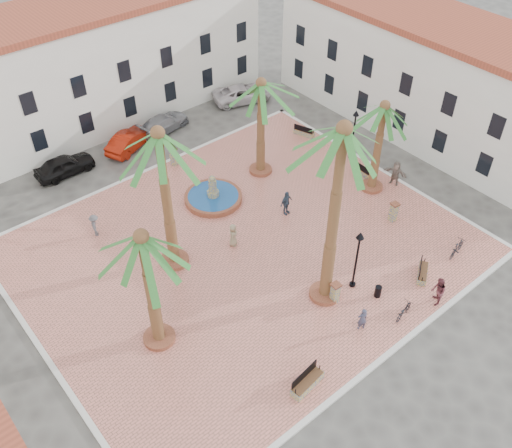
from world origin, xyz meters
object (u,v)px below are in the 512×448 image
object	(u,v)px
bollard_se	(335,293)
palm_ne	(261,95)
bench_se	(422,273)
car_black	(64,165)
palm_nw	(160,149)
pedestrian_north	(95,225)
cyclist_a	(362,319)
car_white	(242,93)
bicycle_a	(404,310)
cyclist_b	(438,291)
bicycle_b	(457,248)
bollard_e	(394,212)
lamppost_e	(354,126)
bench_e	(365,173)
palm_s	(342,149)
pedestrian_fountain_b	(286,203)
palm_sw	(144,251)
fountain	(213,197)
litter_bin	(378,291)
pedestrian_fountain_a	(233,235)
palm_e	(383,117)
bench_ne	(304,132)
bench_s	(307,383)
bollard_n	(174,156)
lamppost_s	(358,250)
pedestrian_east	(396,173)
car_silver	(164,123)

from	to	relation	value
bollard_se	palm_ne	bearing A→B (deg)	68.34
bench_se	car_black	distance (m)	25.94
palm_nw	pedestrian_north	xyz separation A→B (m)	(-2.47, 5.22, -7.41)
bench_se	cyclist_a	size ratio (longest dim) A/B	1.11
bollard_se	car_white	xyz separation A→B (m)	(10.45, 21.33, -0.18)
bicycle_a	cyclist_b	xyz separation A→B (m)	(2.15, -0.56, 0.50)
car_black	cyclist_a	bearing A→B (deg)	-166.28
cyclist_a	bicycle_b	bearing A→B (deg)	-157.33
bicycle_a	cyclist_b	bearing A→B (deg)	-115.48
bench_se	bollard_e	bearing A→B (deg)	27.17
palm_nw	cyclist_b	world-z (taller)	palm_nw
lamppost_e	car_black	size ratio (longest dim) A/B	0.93
bench_e	car_black	world-z (taller)	car_black
palm_s	pedestrian_fountain_b	bearing A→B (deg)	65.20
palm_nw	cyclist_a	distance (m)	13.95
palm_sw	bollard_e	bearing A→B (deg)	-5.47
fountain	cyclist_b	world-z (taller)	fountain
litter_bin	pedestrian_fountain_a	size ratio (longest dim) A/B	0.47
palm_e	pedestrian_fountain_a	distance (m)	12.25
bench_ne	cyclist_b	bearing A→B (deg)	140.34
palm_sw	palm_ne	bearing A→B (deg)	30.30
bicycle_a	pedestrian_fountain_b	bearing A→B (deg)	-15.69
pedestrian_fountain_a	bollard_se	bearing A→B (deg)	-118.07
bollard_e	bicycle_a	xyz separation A→B (m)	(-5.81, -5.65, -0.31)
bench_s	palm_s	bearing A→B (deg)	29.88
palm_nw	bollard_se	size ratio (longest dim) A/B	6.74
bench_e	pedestrian_fountain_b	bearing A→B (deg)	86.89
palm_nw	bench_e	size ratio (longest dim) A/B	5.48
bench_s	bollard_n	size ratio (longest dim) A/B	1.45
palm_nw	cyclist_b	size ratio (longest dim) A/B	5.17
lamppost_e	bollard_n	size ratio (longest dim) A/B	2.88
bench_ne	lamppost_s	distance (m)	16.46
palm_sw	bollard_n	world-z (taller)	palm_sw
bollard_se	cyclist_b	xyz separation A→B (m)	(4.35, -3.72, 0.19)
palm_s	pedestrian_fountain_a	size ratio (longest dim) A/B	7.19
cyclist_b	bicycle_b	world-z (taller)	cyclist_b
bench_e	pedestrian_east	size ratio (longest dim) A/B	0.95
car_black	palm_e	bearing A→B (deg)	-135.01
pedestrian_fountain_a	car_white	world-z (taller)	pedestrian_fountain_a
lamppost_e	car_black	world-z (taller)	lamppost_e
pedestrian_fountain_a	pedestrian_east	xyz separation A→B (m)	(12.69, -2.34, 0.12)
fountain	bench_se	xyz separation A→B (m)	(5.25, -13.69, -0.02)
bicycle_a	car_black	distance (m)	25.81
bicycle_b	car_white	xyz separation A→B (m)	(1.93, 23.46, 0.02)
cyclist_a	car_silver	world-z (taller)	cyclist_a
lamppost_e	litter_bin	size ratio (longest dim) A/B	5.36
pedestrian_north	bench_e	bearing A→B (deg)	-88.07
fountain	litter_bin	world-z (taller)	fountain
palm_ne	car_silver	bearing A→B (deg)	103.64
bollard_n	car_silver	distance (m)	5.15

